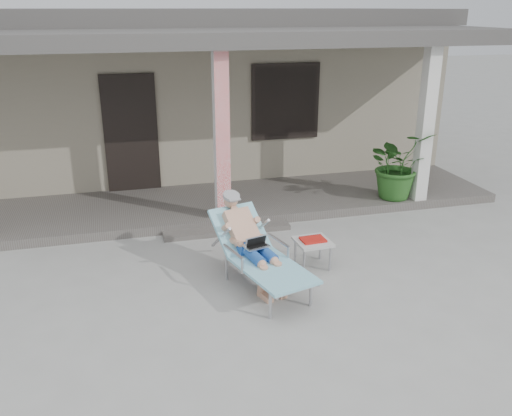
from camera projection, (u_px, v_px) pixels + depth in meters
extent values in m
plane|color=#9E9E99|center=(257.00, 288.00, 6.84)|extent=(60.00, 60.00, 0.00)
cube|color=gray|center=(184.00, 94.00, 12.21)|extent=(10.00, 5.00, 3.00)
cube|color=#474442|center=(180.00, 16.00, 11.64)|extent=(10.40, 5.40, 0.30)
cube|color=black|center=(131.00, 134.00, 9.71)|extent=(0.95, 0.06, 2.10)
cube|color=black|center=(285.00, 102.00, 10.25)|extent=(1.20, 0.06, 1.30)
cube|color=black|center=(286.00, 102.00, 10.24)|extent=(1.32, 0.05, 1.42)
cube|color=#605B56|center=(214.00, 204.00, 9.54)|extent=(10.00, 2.00, 0.15)
cube|color=red|center=(222.00, 138.00, 8.28)|extent=(0.22, 0.22, 2.61)
cube|color=silver|center=(425.00, 126.00, 9.12)|extent=(0.22, 0.22, 2.61)
cube|color=#474442|center=(209.00, 38.00, 8.56)|extent=(10.00, 2.30, 0.24)
cube|color=#605B56|center=(227.00, 230.00, 8.51)|extent=(2.00, 0.30, 0.07)
cylinder|color=#B7B7BC|center=(270.00, 306.00, 6.11)|extent=(0.04, 0.04, 0.34)
cylinder|color=#B7B7BC|center=(311.00, 293.00, 6.38)|extent=(0.04, 0.04, 0.34)
cylinder|color=#B7B7BC|center=(227.00, 268.00, 6.98)|extent=(0.04, 0.04, 0.34)
cylinder|color=#B7B7BC|center=(264.00, 259.00, 7.25)|extent=(0.04, 0.04, 0.34)
cube|color=#B7B7BC|center=(273.00, 271.00, 6.51)|extent=(0.84, 1.22, 0.03)
cube|color=#87B9D1|center=(273.00, 270.00, 6.50)|extent=(0.94, 1.28, 0.04)
cube|color=#B7B7BC|center=(240.00, 232.00, 7.09)|extent=(0.69, 0.66, 0.45)
cube|color=#87B9D1|center=(240.00, 230.00, 7.08)|extent=(0.79, 0.75, 0.51)
cylinder|color=#969698|center=(230.00, 195.00, 7.15)|extent=(0.27, 0.28, 0.12)
cube|color=silver|center=(256.00, 246.00, 6.77)|extent=(0.35, 0.29, 0.21)
cube|color=#BABAB5|center=(313.00, 242.00, 7.29)|extent=(0.48, 0.48, 0.04)
cylinder|color=#B7B7BC|center=(304.00, 262.00, 7.14)|extent=(0.03, 0.03, 0.35)
cylinder|color=#B7B7BC|center=(330.00, 259.00, 7.23)|extent=(0.03, 0.03, 0.35)
cylinder|color=#B7B7BC|center=(295.00, 251.00, 7.47)|extent=(0.03, 0.03, 0.35)
cylinder|color=#B7B7BC|center=(320.00, 248.00, 7.56)|extent=(0.03, 0.03, 0.35)
cube|color=red|center=(313.00, 240.00, 7.27)|extent=(0.33, 0.26, 0.03)
cube|color=black|center=(310.00, 236.00, 7.38)|extent=(0.32, 0.04, 0.03)
imported|color=#26591E|center=(398.00, 164.00, 9.45)|extent=(1.12, 0.99, 1.20)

